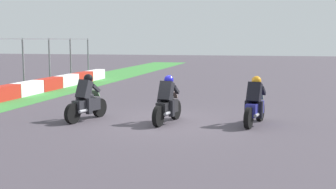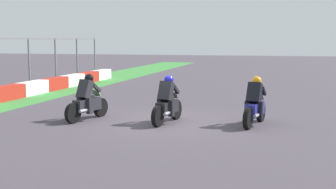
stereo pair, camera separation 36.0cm
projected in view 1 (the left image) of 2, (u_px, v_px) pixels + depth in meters
ground_plane at (168, 122)px, 14.11m from camera, size 120.00×120.00×0.00m
rider_lane_a at (255, 105)px, 13.59m from camera, size 2.02×0.63×1.51m
rider_lane_b at (167, 103)px, 13.90m from camera, size 2.03×0.61×1.51m
rider_lane_c at (86, 101)px, 14.36m from camera, size 2.01×0.67×1.51m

